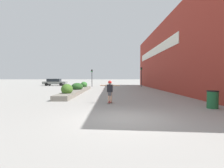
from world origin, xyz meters
TOP-DOWN VIEW (x-y plane):
  - ground_plane at (0.00, 0.00)m, footprint 300.00×300.00m
  - building_wall_right at (6.56, 15.36)m, footprint 0.67×35.24m
  - planter_box at (-4.32, 12.48)m, footprint 1.30×14.73m
  - skateboard at (-0.65, 4.46)m, footprint 0.32×0.81m
  - skateboarder at (-0.65, 4.46)m, footprint 1.33×0.27m
  - trash_bin at (5.11, 2.39)m, footprint 0.62×0.62m
  - car_leftmost at (-12.26, 29.32)m, footprint 4.74×2.00m
  - car_center_left at (12.30, 29.49)m, footprint 4.38×1.88m
  - traffic_light_left at (-4.06, 25.42)m, footprint 0.28×0.30m
  - traffic_light_right at (5.15, 25.05)m, footprint 0.28×0.30m

SIDE VIEW (x-z plane):
  - ground_plane at x=0.00m, z-range 0.00..0.00m
  - skateboard at x=-0.65m, z-range 0.02..0.12m
  - planter_box at x=-4.32m, z-range -0.23..0.95m
  - trash_bin at x=5.11m, z-range 0.00..1.00m
  - car_center_left at x=12.30m, z-range 0.04..1.43m
  - car_leftmost at x=-12.26m, z-range 0.03..1.49m
  - skateboarder at x=-0.65m, z-range 0.24..1.67m
  - traffic_light_left at x=-4.06m, z-range 0.60..3.80m
  - traffic_light_right at x=5.15m, z-range 0.64..4.25m
  - building_wall_right at x=6.56m, z-range 0.01..9.12m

